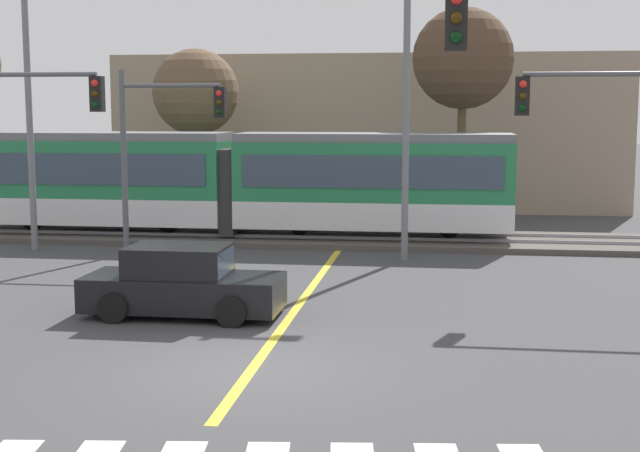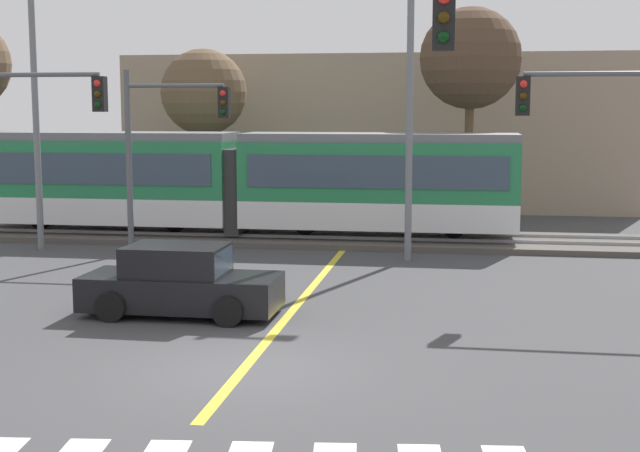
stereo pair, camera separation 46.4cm
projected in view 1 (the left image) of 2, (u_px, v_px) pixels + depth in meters
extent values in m
plane|color=#3D3D3F|center=(252.00, 370.00, 15.17)|extent=(200.00, 200.00, 0.00)
cube|color=#4C4742|center=(345.00, 239.00, 29.77)|extent=(120.00, 4.00, 0.18)
cube|color=#939399|center=(343.00, 238.00, 29.04)|extent=(120.00, 0.08, 0.10)
cube|color=#939399|center=(347.00, 232.00, 30.45)|extent=(120.00, 0.08, 0.10)
cube|color=silver|center=(100.00, 208.00, 30.79)|extent=(9.00, 2.60, 0.90)
cube|color=#237A47|center=(98.00, 168.00, 30.61)|extent=(9.00, 2.60, 1.90)
cube|color=#384756|center=(83.00, 169.00, 29.31)|extent=(8.28, 0.04, 1.04)
cube|color=slate|center=(97.00, 136.00, 30.47)|extent=(9.00, 2.39, 0.28)
cylinder|color=black|center=(169.00, 223.00, 30.52)|extent=(0.70, 0.20, 0.70)
cylinder|color=black|center=(33.00, 220.00, 31.18)|extent=(0.70, 0.20, 0.70)
cube|color=silver|center=(374.00, 213.00, 29.52)|extent=(9.00, 2.60, 0.90)
cube|color=#237A47|center=(374.00, 171.00, 29.34)|extent=(9.00, 2.60, 1.90)
cube|color=#384756|center=(371.00, 172.00, 28.03)|extent=(8.28, 0.04, 1.04)
cube|color=slate|center=(374.00, 137.00, 29.19)|extent=(9.00, 2.39, 0.28)
cylinder|color=black|center=(449.00, 228.00, 29.25)|extent=(0.70, 0.20, 0.70)
cylinder|color=black|center=(300.00, 225.00, 29.91)|extent=(0.70, 0.20, 0.70)
cube|color=#2D2D2D|center=(233.00, 190.00, 30.07)|extent=(0.50, 2.34, 2.80)
cube|color=gold|center=(299.00, 305.00, 20.15)|extent=(0.20, 15.61, 0.01)
cube|color=black|center=(184.00, 292.00, 19.08)|extent=(4.21, 1.73, 0.72)
cube|color=black|center=(179.00, 260.00, 19.00)|extent=(2.11, 1.54, 0.64)
cube|color=#384756|center=(224.00, 262.00, 18.86)|extent=(0.11, 1.43, 0.52)
cube|color=#384756|center=(189.00, 255.00, 19.77)|extent=(1.79, 0.05, 0.48)
cylinder|color=black|center=(250.00, 294.00, 19.76)|extent=(0.64, 0.23, 0.64)
cylinder|color=black|center=(232.00, 312.00, 18.09)|extent=(0.64, 0.23, 0.64)
cylinder|color=black|center=(141.00, 291.00, 20.12)|extent=(0.64, 0.23, 0.64)
cylinder|color=black|center=(113.00, 308.00, 18.45)|extent=(0.64, 0.23, 0.64)
cylinder|color=#515459|center=(124.00, 163.00, 26.81)|extent=(0.18, 0.18, 5.56)
cylinder|color=#515459|center=(170.00, 86.00, 26.31)|extent=(3.00, 0.12, 0.12)
cube|color=black|center=(220.00, 103.00, 26.17)|extent=(0.32, 0.28, 0.90)
sphere|color=red|center=(219.00, 93.00, 25.99)|extent=(0.18, 0.18, 0.18)
sphere|color=#3A2706|center=(219.00, 103.00, 26.03)|extent=(0.18, 0.18, 0.18)
sphere|color=black|center=(219.00, 112.00, 26.06)|extent=(0.18, 0.18, 0.18)
cube|color=black|center=(456.00, 19.00, 12.75)|extent=(0.32, 0.28, 0.90)
sphere|color=#3A2706|center=(456.00, 18.00, 12.60)|extent=(0.18, 0.18, 0.18)
sphere|color=black|center=(456.00, 37.00, 12.64)|extent=(0.18, 0.18, 0.18)
cylinder|color=#515459|center=(22.00, 75.00, 22.86)|extent=(4.00, 0.12, 0.12)
cube|color=black|center=(97.00, 94.00, 22.66)|extent=(0.32, 0.28, 0.90)
sphere|color=red|center=(95.00, 83.00, 22.48)|extent=(0.18, 0.18, 0.18)
sphere|color=#3A2706|center=(95.00, 94.00, 22.51)|extent=(0.18, 0.18, 0.18)
sphere|color=black|center=(95.00, 105.00, 22.55)|extent=(0.18, 0.18, 0.18)
cylinder|color=#515459|center=(612.00, 74.00, 20.36)|extent=(4.00, 0.12, 0.12)
cube|color=black|center=(522.00, 96.00, 20.70)|extent=(0.32, 0.28, 0.90)
sphere|color=red|center=(523.00, 84.00, 20.52)|extent=(0.18, 0.18, 0.18)
sphere|color=#3A2706|center=(523.00, 96.00, 20.55)|extent=(0.18, 0.18, 0.18)
sphere|color=black|center=(522.00, 108.00, 20.59)|extent=(0.18, 0.18, 0.18)
cylinder|color=slate|center=(29.00, 103.00, 27.38)|extent=(0.20, 0.20, 9.15)
cylinder|color=slate|center=(406.00, 88.00, 25.46)|extent=(0.20, 0.20, 9.99)
cylinder|color=brown|center=(197.00, 165.00, 35.39)|extent=(0.32, 0.32, 4.38)
sphere|color=brown|center=(196.00, 92.00, 35.02)|extent=(3.39, 3.39, 3.39)
cylinder|color=brown|center=(461.00, 154.00, 33.00)|extent=(0.32, 0.32, 5.49)
sphere|color=#4C3828|center=(463.00, 58.00, 32.54)|extent=(3.71, 3.71, 3.71)
cube|color=gray|center=(370.00, 132.00, 40.59)|extent=(22.26, 6.00, 6.72)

